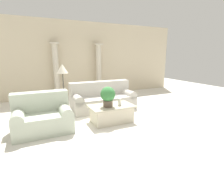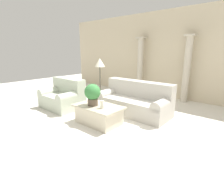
% 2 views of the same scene
% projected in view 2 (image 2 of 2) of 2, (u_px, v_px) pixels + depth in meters
% --- Properties ---
extents(ground_plane, '(16.00, 16.00, 0.00)m').
position_uv_depth(ground_plane, '(108.00, 120.00, 4.59)').
color(ground_plane, silver).
extents(wall_back, '(10.00, 0.06, 3.20)m').
position_uv_depth(wall_back, '(166.00, 55.00, 6.61)').
color(wall_back, beige).
rests_on(wall_back, ground_plane).
extents(sofa_long, '(2.10, 0.91, 0.91)m').
position_uv_depth(sofa_long, '(134.00, 101.00, 5.02)').
color(sofa_long, '#B7B2A8').
rests_on(sofa_long, ground_plane).
extents(loveseat, '(1.30, 0.91, 0.91)m').
position_uv_depth(loveseat, '(63.00, 96.00, 5.50)').
color(loveseat, '#B6C0AB').
rests_on(loveseat, ground_plane).
extents(coffee_table, '(1.20, 0.74, 0.46)m').
position_uv_depth(coffee_table, '(99.00, 114.00, 4.31)').
color(coffee_table, beige).
rests_on(coffee_table, ground_plane).
extents(potted_plant, '(0.39, 0.39, 0.53)m').
position_uv_depth(potted_plant, '(93.00, 93.00, 4.21)').
color(potted_plant, brown).
rests_on(potted_plant, coffee_table).
extents(pillar_candle, '(0.08, 0.08, 0.19)m').
position_uv_depth(pillar_candle, '(102.00, 104.00, 4.04)').
color(pillar_candle, silver).
rests_on(pillar_candle, coffee_table).
extents(floor_lamp, '(0.32, 0.32, 1.54)m').
position_uv_depth(floor_lamp, '(100.00, 66.00, 5.52)').
color(floor_lamp, '#4C473D').
rests_on(floor_lamp, ground_plane).
extents(column_left, '(0.33, 0.33, 2.28)m').
position_uv_depth(column_left, '(140.00, 66.00, 7.09)').
color(column_left, beige).
rests_on(column_left, ground_plane).
extents(column_right, '(0.33, 0.33, 2.28)m').
position_uv_depth(column_right, '(187.00, 69.00, 5.93)').
color(column_right, beige).
rests_on(column_right, ground_plane).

